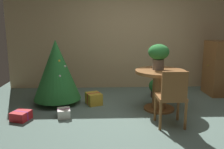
# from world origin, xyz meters

# --- Properties ---
(ground_plane) EXTENTS (6.60, 6.60, 0.00)m
(ground_plane) POSITION_xyz_m (0.00, 0.00, 0.00)
(ground_plane) COLOR slate
(back_wall_panel) EXTENTS (6.00, 0.10, 2.60)m
(back_wall_panel) POSITION_xyz_m (0.00, 2.20, 1.30)
(back_wall_panel) COLOR tan
(back_wall_panel) RESTS_ON ground_plane
(round_dining_table) EXTENTS (0.93, 0.93, 0.76)m
(round_dining_table) POSITION_xyz_m (0.39, 0.45, 0.49)
(round_dining_table) COLOR brown
(round_dining_table) RESTS_ON ground_plane
(flower_vase) EXTENTS (0.39, 0.39, 0.47)m
(flower_vase) POSITION_xyz_m (0.36, 0.52, 1.05)
(flower_vase) COLOR #665B51
(flower_vase) RESTS_ON round_dining_table
(wooden_chair_near) EXTENTS (0.43, 0.42, 0.91)m
(wooden_chair_near) POSITION_xyz_m (0.39, -0.34, 0.52)
(wooden_chair_near) COLOR brown
(wooden_chair_near) RESTS_ON ground_plane
(holiday_tree) EXTENTS (0.94, 0.94, 1.29)m
(holiday_tree) POSITION_xyz_m (-1.59, 0.90, 0.70)
(holiday_tree) COLOR brown
(holiday_tree) RESTS_ON ground_plane
(gift_box_red) EXTENTS (0.34, 0.35, 0.15)m
(gift_box_red) POSITION_xyz_m (-2.06, 0.03, 0.08)
(gift_box_red) COLOR red
(gift_box_red) RESTS_ON ground_plane
(gift_box_cream) EXTENTS (0.26, 0.29, 0.15)m
(gift_box_cream) POSITION_xyz_m (-1.36, 0.13, 0.07)
(gift_box_cream) COLOR silver
(gift_box_cream) RESTS_ON ground_plane
(gift_box_gold) EXTENTS (0.37, 0.40, 0.23)m
(gift_box_gold) POSITION_xyz_m (-0.86, 0.82, 0.12)
(gift_box_gold) COLOR gold
(gift_box_gold) RESTS_ON ground_plane
(wooden_cabinet) EXTENTS (0.51, 0.65, 1.22)m
(wooden_cabinet) POSITION_xyz_m (1.96, 1.45, 0.61)
(wooden_cabinet) COLOR brown
(wooden_cabinet) RESTS_ON ground_plane
(potted_plant) EXTENTS (0.31, 0.31, 0.41)m
(potted_plant) POSITION_xyz_m (0.50, 1.26, 0.22)
(potted_plant) COLOR #4C382D
(potted_plant) RESTS_ON ground_plane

